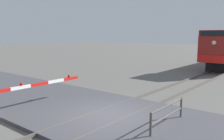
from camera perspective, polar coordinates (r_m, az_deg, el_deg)
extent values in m
plane|color=#605E59|center=(10.30, -0.77, -11.25)|extent=(160.00, 160.00, 0.00)
cube|color=#59544C|center=(10.73, -3.75, -10.04)|extent=(0.08, 80.00, 0.15)
cube|color=#59544C|center=(9.86, 2.50, -11.71)|extent=(0.08, 80.00, 0.15)
cube|color=#47474C|center=(10.28, -0.77, -10.87)|extent=(36.00, 6.04, 0.15)
cube|color=black|center=(25.57, 24.79, 0.96)|extent=(2.35, 3.20, 1.05)
cube|color=maroon|center=(23.66, 24.12, 7.89)|extent=(2.71, 3.00, 0.54)
cube|color=black|center=(22.18, 23.07, 7.98)|extent=(2.35, 0.06, 0.43)
cube|color=red|center=(22.27, 22.75, 2.37)|extent=(2.62, 0.08, 0.64)
sphere|color=#F2EACC|center=(22.17, 22.95, 5.97)|extent=(0.36, 0.36, 0.36)
cube|color=white|center=(11.47, -20.78, -3.89)|extent=(0.10, 0.96, 0.14)
cube|color=red|center=(11.96, -16.78, -3.21)|extent=(0.10, 0.96, 0.14)
cube|color=white|center=(12.52, -13.13, -2.57)|extent=(0.10, 0.96, 0.14)
cube|color=red|center=(13.12, -9.80, -1.98)|extent=(0.10, 0.96, 0.14)
sphere|color=red|center=(11.46, -20.63, -3.17)|extent=(0.14, 0.14, 0.14)
sphere|color=red|center=(13.02, -10.16, -1.44)|extent=(0.14, 0.14, 0.14)
cylinder|color=#4C4742|center=(8.22, 9.10, -13.02)|extent=(0.08, 0.08, 0.95)
cylinder|color=#4C4742|center=(10.27, 15.96, -8.85)|extent=(0.08, 0.08, 0.95)
cylinder|color=#4C4742|center=(9.09, 13.02, -8.13)|extent=(0.06, 2.41, 0.06)
cylinder|color=#4C4742|center=(9.21, 12.94, -10.44)|extent=(0.06, 2.41, 0.06)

